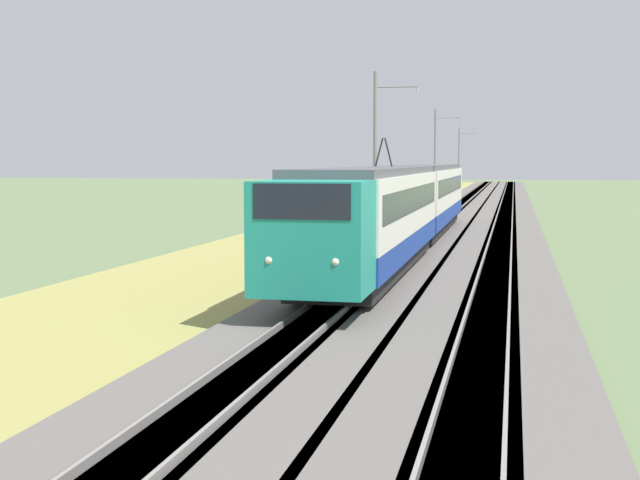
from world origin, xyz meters
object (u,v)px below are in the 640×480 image
Objects in this scene: passenger_train at (404,202)px; catenary_mast_mid at (376,151)px; catenary_mast_distant at (459,158)px; catenary_mast_far at (436,155)px.

catenary_mast_mid reaches higher than passenger_train.
catenary_mast_distant is (79.04, -0.00, -0.13)m from catenary_mast_mid.
catenary_mast_far is at bearing -176.66° from passenger_train.
passenger_train is 4.13× the size of catenary_mast_far.
catenary_mast_far reaches higher than catenary_mast_distant.
catenary_mast_distant reaches higher than passenger_train.
catenary_mast_far is at bearing 0.00° from catenary_mast_mid.
passenger_train is 90.03m from catenary_mast_distant.
passenger_train is 11.55m from catenary_mast_mid.
passenger_train is 50.57m from catenary_mast_far.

